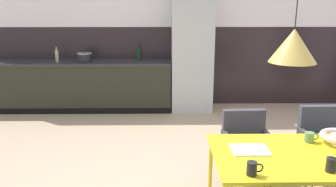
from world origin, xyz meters
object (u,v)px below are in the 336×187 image
at_px(cooking_pot, 85,57).
at_px(pendant_lamp_over_table_near, 293,45).
at_px(dining_table, 331,158).
at_px(refrigerator_column, 192,54).
at_px(open_book, 250,150).
at_px(mug_dark_espresso, 310,137).
at_px(bottle_wine_green, 139,54).
at_px(bottle_oil_tall, 57,56).
at_px(mug_wide_latte, 252,169).
at_px(armchair_corner_seat, 246,140).
at_px(armchair_near_window, 324,136).
at_px(mug_short_terracotta, 332,165).

relative_size(cooking_pot, pendant_lamp_over_table_near, 0.19).
xyz_separation_m(dining_table, cooking_pot, (-2.75, 3.48, 0.28)).
bearing_deg(refrigerator_column, open_book, -86.61).
height_order(dining_table, mug_dark_espresso, mug_dark_espresso).
distance_m(bottle_wine_green, bottle_oil_tall, 1.45).
bearing_deg(mug_wide_latte, armchair_corner_seat, 78.23).
relative_size(armchair_near_window, open_book, 2.71).
height_order(open_book, bottle_wine_green, bottle_wine_green).
xyz_separation_m(armchair_near_window, mug_short_terracotta, (-0.50, -1.16, 0.25)).
bearing_deg(bottle_wine_green, mug_wide_latte, -74.91).
height_order(mug_dark_espresso, bottle_wine_green, bottle_wine_green).
relative_size(cooking_pot, bottle_oil_tall, 1.04).
relative_size(refrigerator_column, dining_table, 1.06).
relative_size(bottle_wine_green, pendant_lamp_over_table_near, 0.20).
distance_m(armchair_corner_seat, mug_short_terracotta, 1.20).
xyz_separation_m(bottle_oil_tall, pendant_lamp_over_table_near, (2.87, -3.52, 0.60)).
distance_m(mug_dark_espresso, bottle_oil_tall, 4.58).
distance_m(refrigerator_column, bottle_wine_green, 0.96).
relative_size(mug_dark_espresso, cooking_pot, 0.47).
bearing_deg(pendant_lamp_over_table_near, mug_wide_latte, -133.50).
bearing_deg(bottle_oil_tall, mug_short_terracotta, -51.07).
bearing_deg(open_book, armchair_near_window, 38.12).
relative_size(refrigerator_column, mug_short_terracotta, 16.78).
relative_size(refrigerator_column, pendant_lamp_over_table_near, 1.43).
height_order(armchair_corner_seat, bottle_oil_tall, bottle_oil_tall).
bearing_deg(cooking_pot, refrigerator_column, 1.96).
xyz_separation_m(armchair_corner_seat, bottle_wine_green, (-1.31, 2.82, 0.49)).
distance_m(cooking_pot, bottle_oil_tall, 0.50).
height_order(armchair_near_window, open_book, armchair_near_window).
relative_size(dining_table, open_book, 6.25).
bearing_deg(armchair_near_window, dining_table, 66.23).
height_order(mug_short_terracotta, bottle_oil_tall, bottle_oil_tall).
distance_m(mug_dark_espresso, cooking_pot, 4.20).
height_order(refrigerator_column, mug_dark_espresso, refrigerator_column).
distance_m(mug_dark_espresso, pendant_lamp_over_table_near, 0.91).
height_order(refrigerator_column, open_book, refrigerator_column).
height_order(refrigerator_column, pendant_lamp_over_table_near, pendant_lamp_over_table_near).
distance_m(cooking_pot, pendant_lamp_over_table_near, 4.24).
xyz_separation_m(open_book, bottle_oil_tall, (-2.60, 3.47, 0.27)).
bearing_deg(bottle_wine_green, refrigerator_column, -5.29).
height_order(armchair_corner_seat, mug_short_terracotta, mug_short_terracotta).
distance_m(armchair_near_window, bottle_wine_green, 3.55).
xyz_separation_m(mug_dark_espresso, cooking_pot, (-2.67, 3.23, 0.20)).
xyz_separation_m(refrigerator_column, bottle_oil_tall, (-2.40, -0.01, -0.02)).
bearing_deg(cooking_pot, bottle_wine_green, 9.23).
height_order(mug_short_terracotta, mug_dark_espresso, mug_short_terracotta).
bearing_deg(armchair_near_window, mug_short_terracotta, 65.13).
distance_m(mug_short_terracotta, pendant_lamp_over_table_near, 0.92).
bearing_deg(bottle_oil_tall, open_book, -53.10).
distance_m(dining_table, armchair_corner_seat, 0.97).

